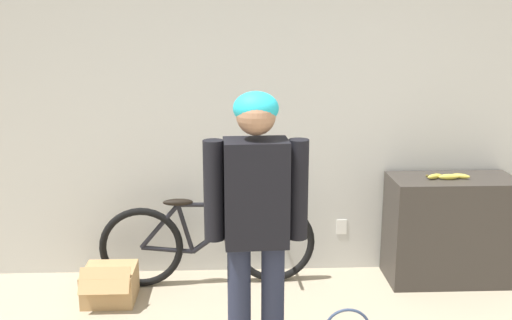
{
  "coord_description": "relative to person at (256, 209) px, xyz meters",
  "views": [
    {
      "loc": [
        -0.32,
        -2.0,
        1.98
      ],
      "look_at": [
        -0.19,
        1.06,
        1.24
      ],
      "focal_mm": 42.0,
      "sensor_mm": 36.0,
      "label": 1
    }
  ],
  "objects": [
    {
      "name": "side_shelf",
      "position": [
        1.52,
        1.15,
        -0.56
      ],
      "size": [
        0.93,
        0.44,
        0.81
      ],
      "color": "#38332D",
      "rests_on": "ground_plane"
    },
    {
      "name": "cardboard_box",
      "position": [
        -1.0,
        0.9,
        -0.85
      ],
      "size": [
        0.36,
        0.41,
        0.3
      ],
      "color": "tan",
      "rests_on": "ground_plane"
    },
    {
      "name": "wall_back",
      "position": [
        0.19,
        1.42,
        0.33
      ],
      "size": [
        8.0,
        0.07,
        2.6
      ],
      "color": "silver",
      "rests_on": "ground_plane"
    },
    {
      "name": "person",
      "position": [
        0.0,
        0.0,
        0.0
      ],
      "size": [
        0.56,
        0.25,
        1.6
      ],
      "rotation": [
        0.0,
        0.0,
        0.05
      ],
      "color": "#23283D",
      "rests_on": "ground_plane"
    },
    {
      "name": "banana",
      "position": [
        1.46,
        1.12,
        -0.14
      ],
      "size": [
        0.33,
        0.09,
        0.04
      ],
      "color": "#EAD64C",
      "rests_on": "side_shelf"
    },
    {
      "name": "bicycle",
      "position": [
        -0.31,
        1.14,
        -0.64
      ],
      "size": [
        1.61,
        0.46,
        0.69
      ],
      "rotation": [
        0.0,
        0.0,
        0.05
      ],
      "color": "black",
      "rests_on": "ground_plane"
    }
  ]
}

